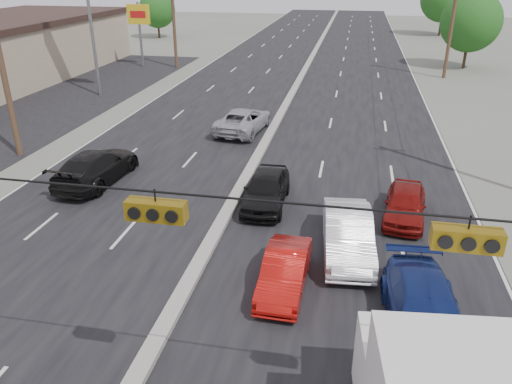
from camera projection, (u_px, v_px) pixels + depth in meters
road_surface at (290, 98)px, 37.76m from camera, size 20.00×160.00×0.02m
center_median at (290, 97)px, 37.72m from camera, size 0.50×160.00×0.20m
parking_lot at (49, 104)px, 36.26m from camera, size 10.00×42.00×0.02m
utility_pole_left_b at (0, 57)px, 24.43m from camera, size 1.60×0.30×10.00m
utility_pole_left_c at (173, 13)px, 46.74m from camera, size 1.60×0.30×10.00m
utility_pole_right_c at (453, 18)px, 42.38m from camera, size 1.60×0.30×10.00m
traffic_signals at (151, 208)px, 8.46m from camera, size 25.00×0.30×0.54m
pole_sign_far at (139, 20)px, 47.64m from camera, size 2.20×0.25×6.00m
tree_left_far at (157, 9)px, 66.81m from camera, size 4.80×4.80×6.12m
tree_right_mid at (471, 22)px, 46.73m from camera, size 5.60×5.60×7.14m
red_sedan at (285, 272)px, 15.37m from camera, size 1.36×3.74×1.22m
queue_car_a at (266, 189)px, 20.74m from camera, size 1.77×4.27×1.44m
queue_car_b at (348, 235)px, 17.20m from camera, size 2.01×4.73×1.52m
queue_car_d at (425, 313)px, 13.42m from camera, size 2.33×5.02×1.42m
queue_car_e at (405, 204)px, 19.61m from camera, size 2.01×4.01×1.31m
oncoming_near at (96, 167)px, 22.95m from camera, size 2.41×5.33×1.51m
oncoming_far at (243, 120)px, 29.92m from camera, size 2.99×5.38×1.42m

